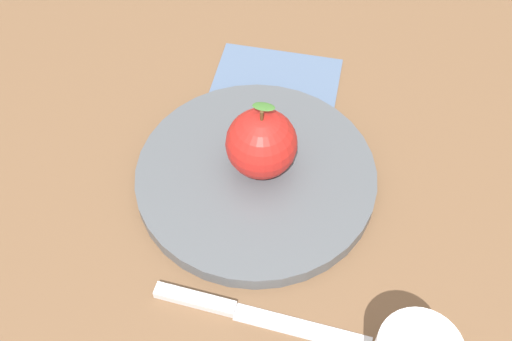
% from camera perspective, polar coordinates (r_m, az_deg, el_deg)
% --- Properties ---
extents(ground_plane, '(2.40, 2.40, 0.00)m').
position_cam_1_polar(ground_plane, '(0.68, 1.32, -2.15)').
color(ground_plane, brown).
extents(dinner_plate, '(0.27, 0.27, 0.02)m').
position_cam_1_polar(dinner_plate, '(0.68, -0.00, -0.46)').
color(dinner_plate, '#4C5156').
rests_on(dinner_plate, ground_plane).
extents(apple, '(0.08, 0.08, 0.09)m').
position_cam_1_polar(apple, '(0.65, 0.52, 2.56)').
color(apple, '#B21E19').
rests_on(apple, dinner_plate).
extents(knife, '(0.03, 0.22, 0.01)m').
position_cam_1_polar(knife, '(0.61, -1.48, -13.15)').
color(knife, silver).
rests_on(knife, ground_plane).
extents(linen_napkin, '(0.10, 0.16, 0.00)m').
position_cam_1_polar(linen_napkin, '(0.79, 2.00, 8.79)').
color(linen_napkin, slate).
rests_on(linen_napkin, ground_plane).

